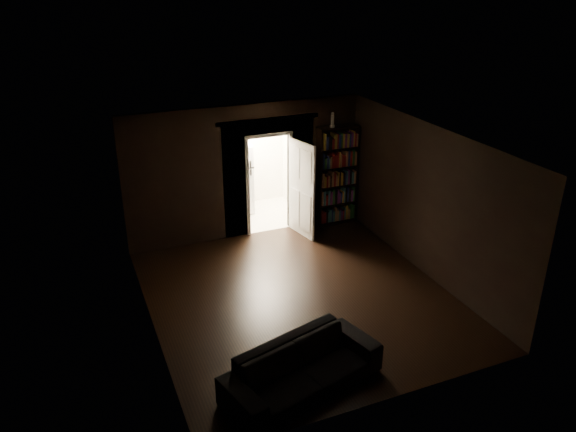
% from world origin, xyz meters
% --- Properties ---
extents(ground, '(5.50, 5.50, 0.00)m').
position_xyz_m(ground, '(0.00, 0.00, 0.00)').
color(ground, black).
rests_on(ground, ground).
extents(room_walls, '(5.02, 5.61, 2.84)m').
position_xyz_m(room_walls, '(-0.01, 1.07, 1.68)').
color(room_walls, black).
rests_on(room_walls, ground).
extents(kitchen_alcove, '(2.20, 1.80, 2.60)m').
position_xyz_m(kitchen_alcove, '(0.50, 3.87, 1.21)').
color(kitchen_alcove, beige).
rests_on(kitchen_alcove, ground).
extents(sofa, '(2.39, 1.51, 0.85)m').
position_xyz_m(sofa, '(-0.89, -2.10, 0.43)').
color(sofa, black).
rests_on(sofa, ground).
extents(bookshelf, '(0.95, 0.58, 2.20)m').
position_xyz_m(bookshelf, '(2.00, 2.59, 1.10)').
color(bookshelf, black).
rests_on(bookshelf, ground).
extents(refrigerator, '(0.94, 0.91, 1.65)m').
position_xyz_m(refrigerator, '(0.12, 4.03, 0.82)').
color(refrigerator, white).
rests_on(refrigerator, ground).
extents(door, '(0.22, 0.84, 2.05)m').
position_xyz_m(door, '(1.06, 2.31, 1.02)').
color(door, silver).
rests_on(door, ground).
extents(figurine, '(0.12, 0.12, 0.32)m').
position_xyz_m(figurine, '(1.86, 2.58, 2.36)').
color(figurine, white).
rests_on(figurine, bookshelf).
extents(bottles, '(0.61, 0.08, 0.25)m').
position_xyz_m(bottles, '(0.16, 4.03, 1.77)').
color(bottles, black).
rests_on(bottles, refrigerator).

